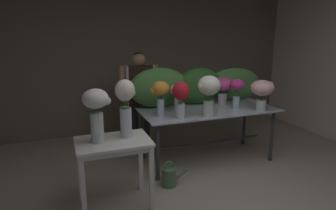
% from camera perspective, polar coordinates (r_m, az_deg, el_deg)
% --- Properties ---
extents(ground_plane, '(7.58, 7.58, 0.00)m').
position_cam_1_polar(ground_plane, '(4.59, 2.67, -10.59)').
color(ground_plane, '#9E9384').
extents(wall_back, '(5.83, 0.12, 2.96)m').
position_cam_1_polar(wall_back, '(5.81, -3.75, 9.79)').
color(wall_back, '#706656').
rests_on(wall_back, ground).
extents(display_table_glass, '(1.98, 0.91, 0.80)m').
position_cam_1_polar(display_table_glass, '(4.44, 7.55, -2.16)').
color(display_table_glass, silver).
rests_on(display_table_glass, ground).
extents(side_table_white, '(0.79, 0.54, 0.77)m').
position_cam_1_polar(side_table_white, '(3.31, -10.34, -8.36)').
color(side_table_white, white).
rests_on(side_table_white, ground).
extents(florist, '(0.63, 0.24, 1.58)m').
position_cam_1_polar(florist, '(4.79, -5.42, 2.79)').
color(florist, '#232328').
rests_on(florist, ground).
extents(foliage_backdrop, '(2.20, 0.32, 0.59)m').
position_cam_1_polar(foliage_backdrop, '(4.60, 4.84, 3.60)').
color(foliage_backdrop, '#477F3D').
rests_on(foliage_backdrop, display_table_glass).
extents(vase_fuchsia_anemones, '(0.30, 0.29, 0.42)m').
position_cam_1_polar(vase_fuchsia_anemones, '(4.63, 10.37, 3.36)').
color(vase_fuchsia_anemones, silver).
rests_on(vase_fuchsia_anemones, display_table_glass).
extents(vase_peach_lilies, '(0.24, 0.24, 0.39)m').
position_cam_1_polar(vase_peach_lilies, '(4.21, 1.87, 2.25)').
color(vase_peach_lilies, silver).
rests_on(vase_peach_lilies, display_table_glass).
extents(vase_blush_roses, '(0.35, 0.33, 0.44)m').
position_cam_1_polar(vase_blush_roses, '(4.43, 17.55, 2.69)').
color(vase_blush_roses, silver).
rests_on(vase_blush_roses, display_table_glass).
extents(vase_magenta_tulips, '(0.22, 0.20, 0.43)m').
position_cam_1_polar(vase_magenta_tulips, '(4.44, 12.96, 2.84)').
color(vase_magenta_tulips, silver).
rests_on(vase_magenta_tulips, display_table_glass).
extents(vase_crimson_peonies, '(0.22, 0.22, 0.48)m').
position_cam_1_polar(vase_crimson_peonies, '(3.83, 2.41, 1.70)').
color(vase_crimson_peonies, silver).
rests_on(vase_crimson_peonies, display_table_glass).
extents(vase_sunset_hydrangea, '(0.26, 0.23, 0.47)m').
position_cam_1_polar(vase_sunset_hydrangea, '(3.92, -1.48, 2.25)').
color(vase_sunset_hydrangea, silver).
rests_on(vase_sunset_hydrangea, display_table_glass).
extents(vase_ivory_carnations, '(0.31, 0.30, 0.55)m').
position_cam_1_polar(vase_ivory_carnations, '(3.93, 7.74, 2.83)').
color(vase_ivory_carnations, silver).
rests_on(vase_ivory_carnations, display_table_glass).
extents(vase_white_roses_tall, '(0.29, 0.27, 0.57)m').
position_cam_1_polar(vase_white_roses_tall, '(3.14, -13.49, -0.89)').
color(vase_white_roses_tall, silver).
rests_on(vase_white_roses_tall, side_table_white).
extents(vase_cream_lisianthus_tall, '(0.22, 0.21, 0.64)m').
position_cam_1_polar(vase_cream_lisianthus_tall, '(3.24, -8.14, 0.21)').
color(vase_cream_lisianthus_tall, silver).
rests_on(vase_cream_lisianthus_tall, side_table_white).
extents(watering_can, '(0.35, 0.18, 0.34)m').
position_cam_1_polar(watering_can, '(3.87, 0.19, -13.47)').
color(watering_can, '#4C704C').
rests_on(watering_can, ground).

